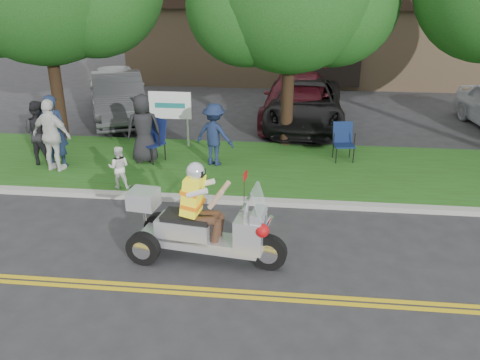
# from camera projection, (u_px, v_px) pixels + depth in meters

# --- Properties ---
(ground) EXTENTS (120.00, 120.00, 0.00)m
(ground) POSITION_uv_depth(u_px,v_px,m) (247.00, 278.00, 9.03)
(ground) COLOR #28282B
(ground) RESTS_ON ground
(centerline_near) EXTENTS (60.00, 0.10, 0.01)m
(centerline_near) POSITION_uv_depth(u_px,v_px,m) (243.00, 297.00, 8.50)
(centerline_near) COLOR gold
(centerline_near) RESTS_ON ground
(centerline_far) EXTENTS (60.00, 0.10, 0.01)m
(centerline_far) POSITION_uv_depth(u_px,v_px,m) (244.00, 292.00, 8.65)
(centerline_far) COLOR gold
(centerline_far) RESTS_ON ground
(curb) EXTENTS (60.00, 0.25, 0.12)m
(curb) POSITION_uv_depth(u_px,v_px,m) (259.00, 202.00, 11.80)
(curb) COLOR #A8A89E
(curb) RESTS_ON ground
(grass_verge) EXTENTS (60.00, 4.00, 0.10)m
(grass_verge) POSITION_uv_depth(u_px,v_px,m) (265.00, 168.00, 13.77)
(grass_verge) COLOR #244B14
(grass_verge) RESTS_ON ground
(commercial_building) EXTENTS (18.00, 8.20, 4.00)m
(commercial_building) POSITION_uv_depth(u_px,v_px,m) (323.00, 32.00, 25.40)
(commercial_building) COLOR #9E7F5B
(commercial_building) RESTS_ON ground
(business_sign) EXTENTS (1.25, 0.06, 1.75)m
(business_sign) POSITION_uv_depth(u_px,v_px,m) (170.00, 108.00, 14.87)
(business_sign) COLOR silver
(business_sign) RESTS_ON ground
(trike_scooter) EXTENTS (2.99, 1.13, 1.96)m
(trike_scooter) POSITION_uv_depth(u_px,v_px,m) (200.00, 227.00, 9.35)
(trike_scooter) COLOR black
(trike_scooter) RESTS_ON ground
(lawn_chair_a) EXTENTS (0.84, 0.85, 1.15)m
(lawn_chair_a) POSITION_uv_depth(u_px,v_px,m) (155.00, 137.00, 14.00)
(lawn_chair_a) COLOR black
(lawn_chair_a) RESTS_ON grass_verge
(lawn_chair_b) EXTENTS (0.62, 0.64, 1.04)m
(lawn_chair_b) POSITION_uv_depth(u_px,v_px,m) (343.00, 139.00, 14.05)
(lawn_chair_b) COLOR black
(lawn_chair_b) RESTS_ON grass_verge
(spectator_adult_left) EXTENTS (0.73, 0.49, 1.96)m
(spectator_adult_left) POSITION_uv_depth(u_px,v_px,m) (54.00, 131.00, 13.39)
(spectator_adult_left) COLOR #172442
(spectator_adult_left) RESTS_ON grass_verge
(spectator_adult_mid) EXTENTS (0.94, 0.78, 1.76)m
(spectator_adult_mid) POSITION_uv_depth(u_px,v_px,m) (39.00, 133.00, 13.62)
(spectator_adult_mid) COLOR black
(spectator_adult_mid) RESTS_ON grass_verge
(spectator_adult_right) EXTENTS (1.19, 0.69, 1.91)m
(spectator_adult_right) POSITION_uv_depth(u_px,v_px,m) (52.00, 136.00, 13.14)
(spectator_adult_right) COLOR silver
(spectator_adult_right) RESTS_ON grass_verge
(spectator_chair_a) EXTENTS (1.24, 0.96, 1.69)m
(spectator_chair_a) POSITION_uv_depth(u_px,v_px,m) (214.00, 135.00, 13.56)
(spectator_chair_a) COLOR #182445
(spectator_chair_a) RESTS_ON grass_verge
(spectator_chair_b) EXTENTS (1.05, 0.82, 1.88)m
(spectator_chair_b) POSITION_uv_depth(u_px,v_px,m) (144.00, 129.00, 13.75)
(spectator_chair_b) COLOR black
(spectator_chair_b) RESTS_ON grass_verge
(child_right) EXTENTS (0.56, 0.46, 1.06)m
(child_right) POSITION_uv_depth(u_px,v_px,m) (119.00, 167.00, 12.24)
(child_right) COLOR white
(child_right) RESTS_ON grass_verge
(parked_car_far_left) EXTENTS (3.67, 5.23, 1.65)m
(parked_car_far_left) POSITION_uv_depth(u_px,v_px,m) (117.00, 89.00, 19.07)
(parked_car_far_left) COLOR #A1A3A8
(parked_car_far_left) RESTS_ON ground
(parked_car_left) EXTENTS (3.40, 5.16, 1.61)m
(parked_car_left) POSITION_uv_depth(u_px,v_px,m) (119.00, 97.00, 17.99)
(parked_car_left) COLOR #343537
(parked_car_left) RESTS_ON ground
(parked_car_mid) EXTENTS (2.68, 5.53, 1.52)m
(parked_car_mid) POSITION_uv_depth(u_px,v_px,m) (305.00, 104.00, 17.29)
(parked_car_mid) COLOR black
(parked_car_mid) RESTS_ON ground
(parked_car_right) EXTENTS (2.62, 5.61, 1.58)m
(parked_car_right) POSITION_uv_depth(u_px,v_px,m) (297.00, 99.00, 17.84)
(parked_car_right) COLOR #451018
(parked_car_right) RESTS_ON ground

